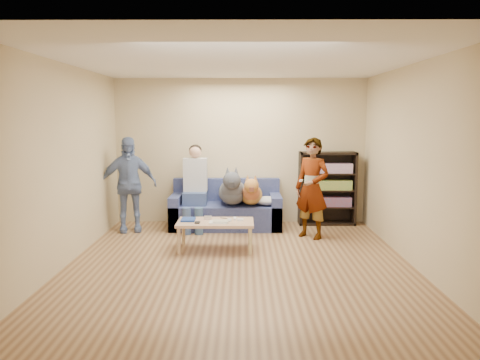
{
  "coord_description": "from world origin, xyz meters",
  "views": [
    {
      "loc": [
        0.05,
        -5.94,
        1.91
      ],
      "look_at": [
        0.0,
        1.2,
        0.95
      ],
      "focal_mm": 35.0,
      "sensor_mm": 36.0,
      "label": 1
    }
  ],
  "objects_px": {
    "person_standing_left": "(128,184)",
    "bookshelf": "(327,187)",
    "person_seated": "(195,184)",
    "notebook_blue": "(188,219)",
    "coffee_table": "(215,224)",
    "person_standing_right": "(312,188)",
    "dog_gray": "(232,190)",
    "camera_silver": "(208,218)",
    "dog_tan": "(251,193)",
    "sofa": "(226,211)"
  },
  "relations": [
    {
      "from": "person_standing_right",
      "to": "bookshelf",
      "type": "distance_m",
      "value": 1.06
    },
    {
      "from": "person_standing_right",
      "to": "person_standing_left",
      "type": "bearing_deg",
      "value": -148.22
    },
    {
      "from": "camera_silver",
      "to": "dog_gray",
      "type": "xyz_separation_m",
      "value": [
        0.34,
        1.13,
        0.23
      ]
    },
    {
      "from": "sofa",
      "to": "dog_tan",
      "type": "relative_size",
      "value": 1.64
    },
    {
      "from": "person_standing_right",
      "to": "dog_gray",
      "type": "height_order",
      "value": "person_standing_right"
    },
    {
      "from": "person_standing_right",
      "to": "person_standing_left",
      "type": "distance_m",
      "value": 3.04
    },
    {
      "from": "person_standing_left",
      "to": "coffee_table",
      "type": "distance_m",
      "value": 1.92
    },
    {
      "from": "person_standing_right",
      "to": "notebook_blue",
      "type": "height_order",
      "value": "person_standing_right"
    },
    {
      "from": "person_seated",
      "to": "bookshelf",
      "type": "bearing_deg",
      "value": 8.81
    },
    {
      "from": "person_standing_left",
      "to": "dog_gray",
      "type": "xyz_separation_m",
      "value": [
        1.74,
        0.15,
        -0.12
      ]
    },
    {
      "from": "person_seated",
      "to": "notebook_blue",
      "type": "bearing_deg",
      "value": -88.87
    },
    {
      "from": "person_standing_right",
      "to": "notebook_blue",
      "type": "bearing_deg",
      "value": -121.83
    },
    {
      "from": "bookshelf",
      "to": "notebook_blue",
      "type": "bearing_deg",
      "value": -145.09
    },
    {
      "from": "person_standing_right",
      "to": "notebook_blue",
      "type": "xyz_separation_m",
      "value": [
        -1.89,
        -0.64,
        -0.37
      ]
    },
    {
      "from": "person_standing_left",
      "to": "sofa",
      "type": "relative_size",
      "value": 0.84
    },
    {
      "from": "sofa",
      "to": "bookshelf",
      "type": "height_order",
      "value": "bookshelf"
    },
    {
      "from": "person_seated",
      "to": "coffee_table",
      "type": "xyz_separation_m",
      "value": [
        0.42,
        -1.3,
        -0.4
      ]
    },
    {
      "from": "person_standing_left",
      "to": "dog_tan",
      "type": "relative_size",
      "value": 1.38
    },
    {
      "from": "person_seated",
      "to": "dog_gray",
      "type": "bearing_deg",
      "value": -4.34
    },
    {
      "from": "person_standing_left",
      "to": "bookshelf",
      "type": "distance_m",
      "value": 3.47
    },
    {
      "from": "notebook_blue",
      "to": "bookshelf",
      "type": "xyz_separation_m",
      "value": [
        2.3,
        1.61,
        0.25
      ]
    },
    {
      "from": "person_standing_right",
      "to": "dog_tan",
      "type": "bearing_deg",
      "value": -170.32
    },
    {
      "from": "camera_silver",
      "to": "coffee_table",
      "type": "distance_m",
      "value": 0.18
    },
    {
      "from": "notebook_blue",
      "to": "camera_silver",
      "type": "relative_size",
      "value": 2.36
    },
    {
      "from": "coffee_table",
      "to": "dog_gray",
      "type": "bearing_deg",
      "value": 80.11
    },
    {
      "from": "sofa",
      "to": "bookshelf",
      "type": "distance_m",
      "value": 1.86
    },
    {
      "from": "sofa",
      "to": "bookshelf",
      "type": "bearing_deg",
      "value": 7.4
    },
    {
      "from": "sofa",
      "to": "dog_tan",
      "type": "bearing_deg",
      "value": -23.39
    },
    {
      "from": "person_standing_left",
      "to": "sofa",
      "type": "height_order",
      "value": "person_standing_left"
    },
    {
      "from": "camera_silver",
      "to": "dog_tan",
      "type": "bearing_deg",
      "value": 59.59
    },
    {
      "from": "person_standing_right",
      "to": "camera_silver",
      "type": "height_order",
      "value": "person_standing_right"
    },
    {
      "from": "person_standing_right",
      "to": "bookshelf",
      "type": "relative_size",
      "value": 1.23
    },
    {
      "from": "person_seated",
      "to": "dog_tan",
      "type": "distance_m",
      "value": 0.97
    },
    {
      "from": "dog_tan",
      "to": "coffee_table",
      "type": "distance_m",
      "value": 1.37
    },
    {
      "from": "person_seated",
      "to": "bookshelf",
      "type": "relative_size",
      "value": 1.13
    },
    {
      "from": "person_seated",
      "to": "person_standing_right",
      "type": "bearing_deg",
      "value": -17.62
    },
    {
      "from": "person_standing_right",
      "to": "notebook_blue",
      "type": "relative_size",
      "value": 6.14
    },
    {
      "from": "sofa",
      "to": "bookshelf",
      "type": "xyz_separation_m",
      "value": [
        1.8,
        0.23,
        0.4
      ]
    },
    {
      "from": "dog_tan",
      "to": "bookshelf",
      "type": "bearing_deg",
      "value": 17.12
    },
    {
      "from": "camera_silver",
      "to": "sofa",
      "type": "xyz_separation_m",
      "value": [
        0.22,
        1.3,
        -0.16
      ]
    },
    {
      "from": "person_standing_left",
      "to": "person_seated",
      "type": "relative_size",
      "value": 1.08
    },
    {
      "from": "notebook_blue",
      "to": "person_seated",
      "type": "bearing_deg",
      "value": 91.13
    },
    {
      "from": "camera_silver",
      "to": "dog_tan",
      "type": "xyz_separation_m",
      "value": [
        0.65,
        1.12,
        0.18
      ]
    },
    {
      "from": "person_standing_right",
      "to": "dog_tan",
      "type": "xyz_separation_m",
      "value": [
        -0.95,
        0.55,
        -0.17
      ]
    },
    {
      "from": "person_standing_left",
      "to": "dog_tan",
      "type": "bearing_deg",
      "value": -11.35
    },
    {
      "from": "person_standing_right",
      "to": "person_seated",
      "type": "relative_size",
      "value": 1.09
    },
    {
      "from": "camera_silver",
      "to": "sofa",
      "type": "height_order",
      "value": "sofa"
    },
    {
      "from": "person_seated",
      "to": "dog_gray",
      "type": "distance_m",
      "value": 0.65
    },
    {
      "from": "notebook_blue",
      "to": "person_seated",
      "type": "relative_size",
      "value": 0.18
    },
    {
      "from": "notebook_blue",
      "to": "bookshelf",
      "type": "distance_m",
      "value": 2.82
    }
  ]
}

